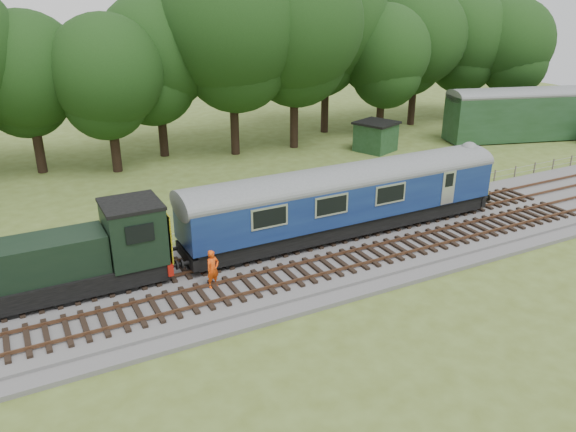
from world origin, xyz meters
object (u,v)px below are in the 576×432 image
shunter_loco (71,259)px  parked_coach (544,110)px  worker (213,269)px  dmu_railcar (346,194)px

shunter_loco → parked_coach: parked_coach is taller
parked_coach → worker: bearing=-143.9°
shunter_loco → worker: shunter_loco is taller
dmu_railcar → shunter_loco: (-13.93, 0.00, -0.63)m
dmu_railcar → parked_coach: 30.00m
dmu_railcar → shunter_loco: size_ratio=2.02×
dmu_railcar → worker: size_ratio=10.24×
parked_coach → dmu_railcar: bearing=-142.7°
shunter_loco → parked_coach: bearing=14.1°
shunter_loco → worker: bearing=-22.7°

